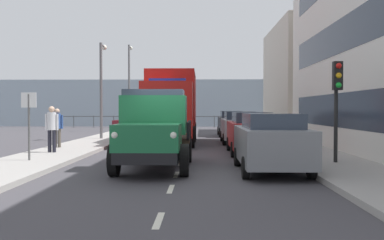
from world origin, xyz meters
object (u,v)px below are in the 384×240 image
at_px(truck_vintage_green, 154,131).
at_px(car_silver_kerbside_2, 239,127).
at_px(lorry_cargo_red, 172,105).
at_px(car_maroon_oppositeside_0, 138,127).
at_px(traffic_light_near, 337,89).
at_px(lamp_post_far, 129,80).
at_px(pedestrian_couple_b, 52,125).
at_px(car_black_kerbside_3, 231,123).
at_px(lamp_post_promenade, 102,80).
at_px(street_sign, 29,114).
at_px(pedestrian_with_bag, 57,124).
at_px(car_grey_kerbside_near, 271,142).
at_px(car_red_kerbside_1, 251,132).

bearing_deg(truck_vintage_green, car_silver_kerbside_2, -108.33).
xyz_separation_m(lorry_cargo_red, car_maroon_oppositeside_0, (1.84, -0.00, -1.18)).
distance_m(traffic_light_near, lamp_post_far, 24.01).
distance_m(car_silver_kerbside_2, pedestrian_couple_b, 10.32).
bearing_deg(car_black_kerbside_3, pedestrian_couple_b, 58.75).
bearing_deg(car_silver_kerbside_2, car_maroon_oppositeside_0, 1.02).
height_order(lorry_cargo_red, lamp_post_promenade, lamp_post_promenade).
distance_m(lamp_post_far, street_sign, 21.40).
bearing_deg(lamp_post_promenade, car_maroon_oppositeside_0, 141.00).
relative_size(truck_vintage_green, street_sign, 2.51).
relative_size(lamp_post_promenade, street_sign, 2.47).
height_order(lorry_cargo_red, pedestrian_with_bag, lorry_cargo_red).
bearing_deg(street_sign, car_maroon_oppositeside_0, -103.93).
height_order(car_grey_kerbside_near, car_black_kerbside_3, same).
xyz_separation_m(pedestrian_with_bag, lamp_post_promenade, (-0.58, -6.23, 2.35)).
distance_m(car_grey_kerbside_near, car_red_kerbside_1, 5.24).
relative_size(car_maroon_oppositeside_0, street_sign, 2.04).
bearing_deg(pedestrian_with_bag, traffic_light_near, 153.59).
relative_size(lorry_cargo_red, car_silver_kerbside_2, 1.84).
height_order(car_maroon_oppositeside_0, pedestrian_with_bag, pedestrian_with_bag).
relative_size(truck_vintage_green, pedestrian_with_bag, 3.27).
xyz_separation_m(truck_vintage_green, pedestrian_couple_b, (4.45, -3.82, 0.04)).
height_order(car_black_kerbside_3, pedestrian_with_bag, pedestrian_with_bag).
xyz_separation_m(lorry_cargo_red, car_black_kerbside_3, (-3.63, -6.51, -1.18)).
xyz_separation_m(truck_vintage_green, car_silver_kerbside_2, (-3.46, -10.44, -0.28)).
bearing_deg(lorry_cargo_red, pedestrian_with_bag, 41.94).
bearing_deg(pedestrian_couple_b, car_black_kerbside_3, -121.25).
relative_size(car_silver_kerbside_2, street_sign, 1.99).
distance_m(truck_vintage_green, pedestrian_couple_b, 5.87).
bearing_deg(car_silver_kerbside_2, street_sign, 50.11).
height_order(traffic_light_near, lamp_post_promenade, lamp_post_promenade).
bearing_deg(pedestrian_couple_b, lorry_cargo_red, -123.24).
relative_size(car_black_kerbside_3, pedestrian_with_bag, 2.53).
bearing_deg(car_maroon_oppositeside_0, traffic_light_near, 128.83).
relative_size(car_grey_kerbside_near, car_black_kerbside_3, 1.00).
height_order(car_red_kerbside_1, car_silver_kerbside_2, same).
xyz_separation_m(pedestrian_couple_b, lamp_post_promenade, (-0.06, -8.44, 2.30)).
bearing_deg(car_black_kerbside_3, lorry_cargo_red, 60.83).
xyz_separation_m(car_red_kerbside_1, traffic_light_near, (-2.26, 4.12, 1.58)).
distance_m(lorry_cargo_red, pedestrian_couple_b, 7.84).
bearing_deg(traffic_light_near, car_maroon_oppositeside_0, -51.17).
bearing_deg(car_grey_kerbside_near, pedestrian_with_bag, -37.34).
distance_m(truck_vintage_green, lorry_cargo_red, 10.38).
bearing_deg(street_sign, car_silver_kerbside_2, -129.89).
bearing_deg(lamp_post_promenade, car_red_kerbside_1, 136.64).
height_order(car_grey_kerbside_near, pedestrian_with_bag, pedestrian_with_bag).
bearing_deg(lamp_post_promenade, truck_vintage_green, 109.70).
bearing_deg(pedestrian_with_bag, truck_vintage_green, 129.44).
distance_m(car_grey_kerbside_near, car_silver_kerbside_2, 10.83).
relative_size(truck_vintage_green, lorry_cargo_red, 0.69).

